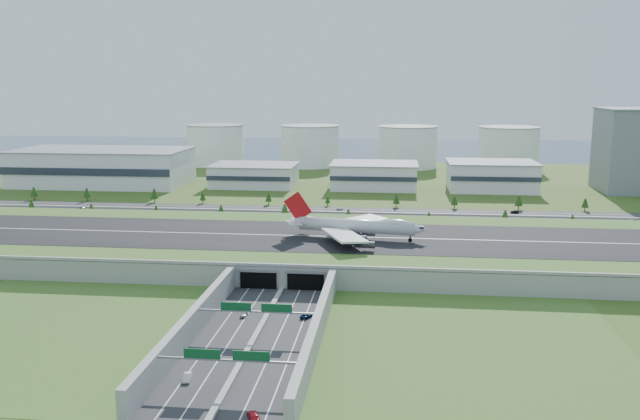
# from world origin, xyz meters

# --- Properties ---
(ground) EXTENTS (1200.00, 1200.00, 0.00)m
(ground) POSITION_xyz_m (0.00, 0.00, 0.00)
(ground) COLOR #365119
(ground) RESTS_ON ground
(airfield_deck) EXTENTS (520.00, 100.00, 9.20)m
(airfield_deck) POSITION_xyz_m (0.00, -0.09, 4.12)
(airfield_deck) COLOR gray
(airfield_deck) RESTS_ON ground
(underpass_road) EXTENTS (38.80, 120.40, 8.00)m
(underpass_road) POSITION_xyz_m (0.00, -99.42, 3.43)
(underpass_road) COLOR #28282B
(underpass_road) RESTS_ON ground
(sign_gantry_near) EXTENTS (38.70, 0.70, 9.80)m
(sign_gantry_near) POSITION_xyz_m (0.00, -95.04, 6.95)
(sign_gantry_near) COLOR gray
(sign_gantry_near) RESTS_ON ground
(sign_gantry_far) EXTENTS (38.70, 0.70, 9.80)m
(sign_gantry_far) POSITION_xyz_m (0.00, -130.04, 6.95)
(sign_gantry_far) COLOR gray
(sign_gantry_far) RESTS_ON ground
(north_expressway) EXTENTS (560.00, 36.00, 0.12)m
(north_expressway) POSITION_xyz_m (0.00, 95.00, 0.06)
(north_expressway) COLOR #28282B
(north_expressway) RESTS_ON ground
(tree_row) EXTENTS (507.02, 48.74, 8.47)m
(tree_row) POSITION_xyz_m (9.12, 96.54, 4.81)
(tree_row) COLOR #3D2819
(tree_row) RESTS_ON ground
(hangar_west) EXTENTS (120.00, 60.00, 25.00)m
(hangar_west) POSITION_xyz_m (-170.00, 185.00, 12.50)
(hangar_west) COLOR silver
(hangar_west) RESTS_ON ground
(hangar_mid_a) EXTENTS (58.00, 42.00, 15.00)m
(hangar_mid_a) POSITION_xyz_m (-60.00, 190.00, 7.50)
(hangar_mid_a) COLOR silver
(hangar_mid_a) RESTS_ON ground
(hangar_mid_b) EXTENTS (58.00, 42.00, 17.00)m
(hangar_mid_b) POSITION_xyz_m (25.00, 190.00, 8.50)
(hangar_mid_b) COLOR silver
(hangar_mid_b) RESTS_ON ground
(hangar_mid_c) EXTENTS (58.00, 42.00, 19.00)m
(hangar_mid_c) POSITION_xyz_m (105.00, 190.00, 9.50)
(hangar_mid_c) COLOR silver
(hangar_mid_c) RESTS_ON ground
(office_tower) EXTENTS (46.00, 46.00, 55.00)m
(office_tower) POSITION_xyz_m (200.00, 195.00, 27.50)
(office_tower) COLOR slate
(office_tower) RESTS_ON ground
(fuel_tank_a) EXTENTS (50.00, 50.00, 35.00)m
(fuel_tank_a) POSITION_xyz_m (-120.00, 310.00, 17.50)
(fuel_tank_a) COLOR white
(fuel_tank_a) RESTS_ON ground
(fuel_tank_b) EXTENTS (50.00, 50.00, 35.00)m
(fuel_tank_b) POSITION_xyz_m (-35.00, 310.00, 17.50)
(fuel_tank_b) COLOR white
(fuel_tank_b) RESTS_ON ground
(fuel_tank_c) EXTENTS (50.00, 50.00, 35.00)m
(fuel_tank_c) POSITION_xyz_m (50.00, 310.00, 17.50)
(fuel_tank_c) COLOR white
(fuel_tank_c) RESTS_ON ground
(fuel_tank_d) EXTENTS (50.00, 50.00, 35.00)m
(fuel_tank_d) POSITION_xyz_m (135.00, 310.00, 17.50)
(fuel_tank_d) COLOR white
(fuel_tank_d) RESTS_ON ground
(bay_water) EXTENTS (1200.00, 260.00, 0.06)m
(bay_water) POSITION_xyz_m (0.00, 480.00, 0.03)
(bay_water) COLOR #324460
(bay_water) RESTS_ON ground
(boeing_747) EXTENTS (61.47, 57.70, 19.08)m
(boeing_747) POSITION_xyz_m (23.07, -1.61, 13.44)
(boeing_747) COLOR silver
(boeing_747) RESTS_ON airfield_deck
(car_0) EXTENTS (1.96, 4.67, 1.58)m
(car_0) POSITION_xyz_m (-7.19, -79.57, 0.91)
(car_0) COLOR silver
(car_0) RESTS_ON ground
(car_1) EXTENTS (2.56, 5.26, 1.66)m
(car_1) POSITION_xyz_m (-10.93, -126.98, 0.95)
(car_1) COLOR white
(car_1) RESTS_ON ground
(car_2) EXTENTS (4.09, 5.42, 1.37)m
(car_2) POSITION_xyz_m (12.50, -78.80, 0.80)
(car_2) COLOR #0E1F48
(car_2) RESTS_ON ground
(car_3) EXTENTS (4.26, 6.27, 1.68)m
(car_3) POSITION_xyz_m (9.47, -144.76, 0.96)
(car_3) COLOR maroon
(car_3) RESTS_ON ground
(car_4) EXTENTS (4.43, 2.20, 1.45)m
(car_4) POSITION_xyz_m (-140.96, 89.60, 0.84)
(car_4) COLOR #56575B
(car_4) RESTS_ON ground
(car_5) EXTENTS (4.71, 1.72, 1.54)m
(car_5) POSITION_xyz_m (106.77, 104.65, 0.89)
(car_5) COLOR black
(car_5) RESTS_ON ground
(car_6) EXTENTS (5.80, 3.37, 1.52)m
(car_6) POSITION_xyz_m (165.84, 86.57, 0.88)
(car_6) COLOR silver
(car_6) RESTS_ON ground
(car_7) EXTENTS (4.84, 2.85, 1.32)m
(car_7) POSITION_xyz_m (7.76, 103.37, 0.78)
(car_7) COLOR silver
(car_7) RESTS_ON ground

